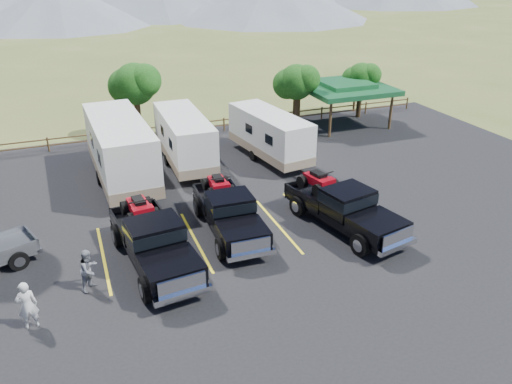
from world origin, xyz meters
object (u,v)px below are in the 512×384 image
object	(u,v)px
trailer_right	(270,135)
person_a	(27,305)
rig_center	(229,211)
trailer_center	(184,139)
pavilion	(345,87)
trailer_left	(121,151)
rig_right	(343,206)
rig_left	(153,239)
person_b	(89,270)

from	to	relation	value
trailer_right	person_a	distance (m)	17.94
trailer_right	person_a	size ratio (longest dim) A/B	4.66
rig_center	trailer_center	bearing A→B (deg)	91.30
trailer_right	pavilion	bearing A→B (deg)	22.48
rig_center	person_a	world-z (taller)	rig_center
trailer_left	person_a	distance (m)	12.16
rig_center	person_a	bearing A→B (deg)	-153.18
pavilion	trailer_left	size ratio (longest dim) A/B	0.59
pavilion	rig_center	distance (m)	18.43
rig_center	trailer_center	world-z (taller)	trailer_center
rig_right	pavilion	bearing A→B (deg)	47.81
trailer_left	trailer_center	bearing A→B (deg)	17.25
pavilion	rig_right	xyz separation A→B (m)	(-8.25, -14.18, -1.66)
rig_center	trailer_right	size ratio (longest dim) A/B	0.76
trailer_left	rig_left	bearing A→B (deg)	-91.78
person_a	rig_center	bearing A→B (deg)	-162.10
rig_center	rig_right	size ratio (longest dim) A/B	0.92
pavilion	rig_center	size ratio (longest dim) A/B	0.96
pavilion	trailer_left	xyz separation A→B (m)	(-17.10, -5.33, -0.84)
trailer_center	person_b	size ratio (longest dim) A/B	5.28
trailer_right	rig_center	bearing A→B (deg)	-132.89
trailer_right	person_b	world-z (taller)	trailer_right
trailer_center	person_a	world-z (taller)	trailer_center
pavilion	trailer_right	bearing A→B (deg)	-148.74
rig_center	person_b	distance (m)	6.74
trailer_center	trailer_right	size ratio (longest dim) A/B	1.05
pavilion	trailer_right	distance (m)	9.53
rig_left	trailer_right	size ratio (longest dim) A/B	0.83
rig_center	rig_right	bearing A→B (deg)	-15.12
trailer_left	trailer_center	distance (m)	4.14
rig_left	person_b	xyz separation A→B (m)	(-2.61, -0.90, -0.26)
pavilion	person_a	distance (m)	27.37
rig_center	rig_right	xyz separation A→B (m)	(5.06, -1.55, 0.05)
pavilion	person_a	xyz separation A→B (m)	(-21.73, -16.54, -1.83)
trailer_left	person_a	bearing A→B (deg)	-114.81
rig_left	pavilion	bearing A→B (deg)	33.29
pavilion	rig_center	bearing A→B (deg)	-136.51
pavilion	person_b	world-z (taller)	pavilion
trailer_left	person_b	xyz separation A→B (m)	(-2.52, -9.65, -1.06)
rig_right	trailer_right	xyz separation A→B (m)	(0.17, 9.27, 0.45)
rig_right	trailer_left	size ratio (longest dim) A/B	0.67
pavilion	rig_right	size ratio (longest dim) A/B	0.88
rig_left	trailer_right	xyz separation A→B (m)	(8.93, 9.18, 0.44)
rig_center	trailer_center	xyz separation A→B (m)	(0.09, 8.68, 0.59)
trailer_left	trailer_right	distance (m)	9.04
pavilion	trailer_center	xyz separation A→B (m)	(-13.22, -3.95, -1.12)
pavilion	trailer_left	bearing A→B (deg)	-162.68
trailer_right	trailer_left	bearing A→B (deg)	173.94
trailer_center	rig_center	bearing A→B (deg)	-89.69
rig_right	trailer_left	bearing A→B (deg)	123.04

